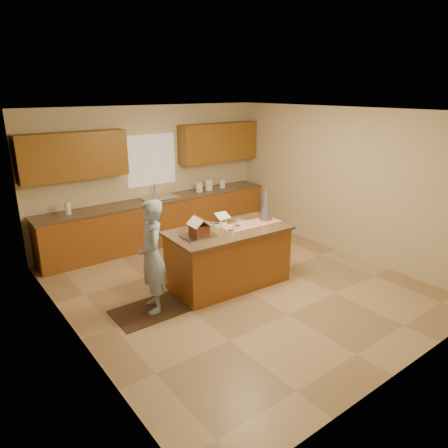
{
  "coord_description": "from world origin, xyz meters",
  "views": [
    {
      "loc": [
        -3.75,
        -4.61,
        2.99
      ],
      "look_at": [
        -0.1,
        0.2,
        1.0
      ],
      "focal_mm": 32.91,
      "sensor_mm": 36.0,
      "label": 1
    }
  ],
  "objects_px": {
    "tinsel_tree": "(266,204)",
    "gingerbread_house": "(199,229)",
    "island_base": "(228,258)",
    "boy": "(152,257)"
  },
  "relations": [
    {
      "from": "island_base",
      "to": "gingerbread_house",
      "type": "xyz_separation_m",
      "value": [
        -0.56,
        -0.02,
        0.62
      ]
    },
    {
      "from": "tinsel_tree",
      "to": "gingerbread_house",
      "type": "bearing_deg",
      "value": -178.69
    },
    {
      "from": "boy",
      "to": "gingerbread_house",
      "type": "bearing_deg",
      "value": 108.23
    },
    {
      "from": "tinsel_tree",
      "to": "gingerbread_house",
      "type": "relative_size",
      "value": 1.87
    },
    {
      "from": "tinsel_tree",
      "to": "gingerbread_house",
      "type": "distance_m",
      "value": 1.35
    },
    {
      "from": "island_base",
      "to": "gingerbread_house",
      "type": "distance_m",
      "value": 0.83
    },
    {
      "from": "tinsel_tree",
      "to": "boy",
      "type": "distance_m",
      "value": 2.16
    },
    {
      "from": "tinsel_tree",
      "to": "gingerbread_house",
      "type": "height_order",
      "value": "tinsel_tree"
    },
    {
      "from": "island_base",
      "to": "tinsel_tree",
      "type": "bearing_deg",
      "value": 3.67
    },
    {
      "from": "gingerbread_house",
      "to": "boy",
      "type": "bearing_deg",
      "value": 179.65
    }
  ]
}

